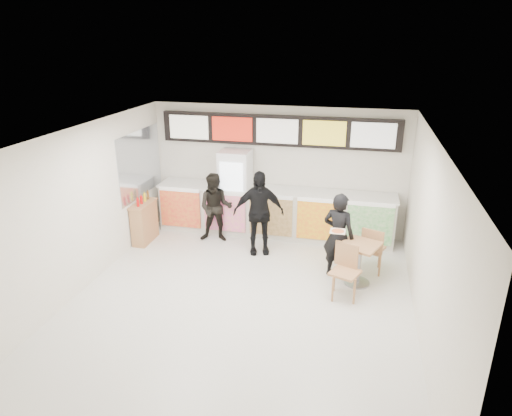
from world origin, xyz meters
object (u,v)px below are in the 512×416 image
(condiment_ledge, at_px, (144,222))
(customer_main, at_px, (338,236))
(service_counter, at_px, (274,212))
(drinks_fridge, at_px, (235,192))
(customer_mid, at_px, (258,213))
(cafe_table, at_px, (359,256))
(customer_left, at_px, (216,208))

(condiment_ledge, bearing_deg, customer_main, -8.38)
(service_counter, height_order, condiment_ledge, service_counter)
(drinks_fridge, xyz_separation_m, condiment_ledge, (-1.88, -1.04, -0.52))
(customer_mid, xyz_separation_m, cafe_table, (2.15, -0.91, -0.35))
(cafe_table, bearing_deg, drinks_fridge, 168.97)
(customer_mid, bearing_deg, customer_main, -38.44)
(condiment_ledge, bearing_deg, cafe_table, -10.23)
(cafe_table, height_order, condiment_ledge, condiment_ledge)
(drinks_fridge, height_order, customer_left, drinks_fridge)
(customer_main, xyz_separation_m, customer_left, (-2.82, 1.06, -0.06))
(customer_left, distance_m, cafe_table, 3.49)
(customer_left, relative_size, customer_mid, 0.87)
(customer_main, xyz_separation_m, customer_mid, (-1.74, 0.69, 0.06))
(service_counter, bearing_deg, customer_mid, -98.57)
(customer_main, distance_m, customer_mid, 1.87)
(service_counter, xyz_separation_m, customer_mid, (-0.15, -0.98, 0.35))
(customer_mid, distance_m, cafe_table, 2.36)
(customer_left, height_order, condiment_ledge, customer_left)
(service_counter, relative_size, customer_left, 3.45)
(customer_main, bearing_deg, cafe_table, 172.77)
(drinks_fridge, bearing_deg, service_counter, -0.99)
(customer_mid, bearing_deg, cafe_table, -39.70)
(customer_left, xyz_separation_m, condiment_ledge, (-1.59, -0.41, -0.33))
(customer_main, relative_size, cafe_table, 0.99)
(customer_left, bearing_deg, service_counter, 18.17)
(drinks_fridge, distance_m, customer_mid, 1.27)
(service_counter, bearing_deg, condiment_ledge, -160.10)
(cafe_table, bearing_deg, condiment_ledge, -168.28)
(customer_left, distance_m, customer_mid, 1.15)
(customer_mid, xyz_separation_m, condiment_ledge, (-2.67, -0.04, -0.45))
(drinks_fridge, xyz_separation_m, customer_mid, (0.79, -1.00, -0.08))
(cafe_table, bearing_deg, customer_mid, 179.03)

